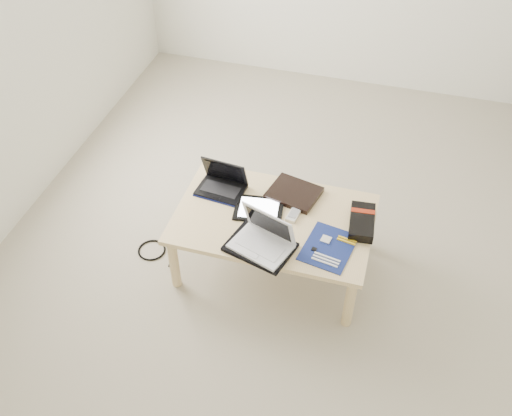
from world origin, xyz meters
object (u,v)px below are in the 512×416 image
(netbook, at_px, (222,184))
(gpu_box, at_px, (362,222))
(coffee_table, at_px, (274,223))
(white_laptop, at_px, (264,239))

(netbook, height_order, gpu_box, netbook)
(coffee_table, xyz_separation_m, gpu_box, (0.48, 0.07, 0.08))
(coffee_table, bearing_deg, gpu_box, 8.24)
(coffee_table, height_order, netbook, netbook)
(netbook, bearing_deg, coffee_table, -22.38)
(coffee_table, xyz_separation_m, white_laptop, (0.00, -0.23, 0.11))
(white_laptop, bearing_deg, coffee_table, 91.05)
(white_laptop, bearing_deg, netbook, 133.37)
(white_laptop, distance_m, gpu_box, 0.56)
(netbook, xyz_separation_m, gpu_box, (0.83, -0.08, -0.01))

